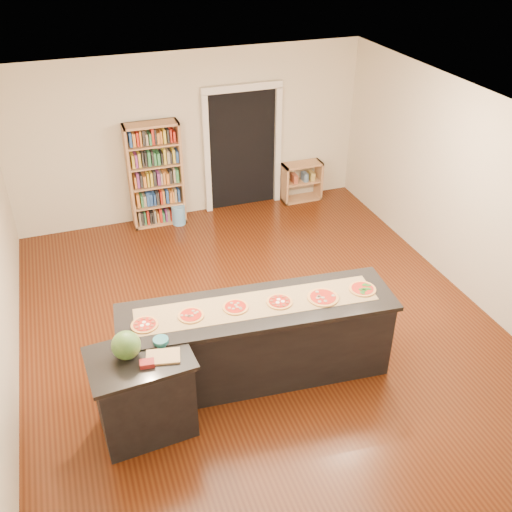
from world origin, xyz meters
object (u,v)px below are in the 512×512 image
object	(u,v)px
low_shelf	(302,182)
side_counter	(144,393)
waste_bin	(179,215)
bookshelf	(155,175)
watermelon	(126,345)
kitchen_island	(258,341)

from	to	relation	value
low_shelf	side_counter	bearing A→B (deg)	-129.54
side_counter	waste_bin	xyz separation A→B (m)	(1.31, 4.29, -0.33)
bookshelf	low_shelf	distance (m)	2.71
low_shelf	watermelon	bearing A→B (deg)	-130.57
waste_bin	watermelon	xyz separation A→B (m)	(-1.41, -4.25, 0.97)
kitchen_island	low_shelf	world-z (taller)	kitchen_island
kitchen_island	watermelon	distance (m)	1.63
low_shelf	watermelon	distance (m)	5.85
bookshelf	watermelon	distance (m)	4.55
side_counter	low_shelf	xyz separation A→B (m)	(3.67, 4.45, -0.14)
watermelon	low_shelf	bearing A→B (deg)	49.43
side_counter	bookshelf	bearing A→B (deg)	73.10
waste_bin	bookshelf	bearing A→B (deg)	153.12
side_counter	bookshelf	world-z (taller)	bookshelf
bookshelf	watermelon	world-z (taller)	bookshelf
waste_bin	watermelon	size ratio (longest dim) A/B	1.18
side_counter	low_shelf	distance (m)	5.77
kitchen_island	low_shelf	distance (m)	4.69
side_counter	bookshelf	xyz separation A→B (m)	(1.01, 4.45, 0.39)
side_counter	watermelon	xyz separation A→B (m)	(-0.10, 0.04, 0.64)
side_counter	watermelon	distance (m)	0.65
bookshelf	low_shelf	world-z (taller)	bookshelf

